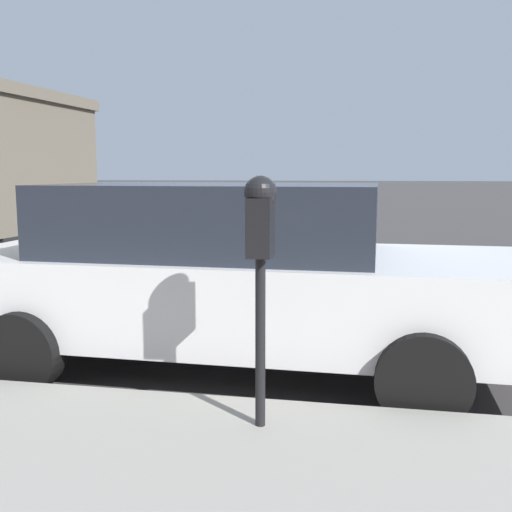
# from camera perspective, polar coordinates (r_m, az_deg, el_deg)

# --- Properties ---
(ground_plane) EXTENTS (220.00, 220.00, 0.00)m
(ground_plane) POSITION_cam_1_polar(r_m,az_deg,el_deg) (6.30, 0.68, -7.46)
(ground_plane) COLOR #3D3A3A
(parking_meter) EXTENTS (0.21, 0.19, 1.49)m
(parking_meter) POSITION_cam_1_polar(r_m,az_deg,el_deg) (3.44, 0.43, 1.81)
(parking_meter) COLOR black
(parking_meter) RESTS_ON sidewalk
(car_white) EXTENTS (2.10, 4.80, 1.58)m
(car_white) POSITION_cam_1_polar(r_m,az_deg,el_deg) (5.09, -2.33, -1.68)
(car_white) COLOR silver
(car_white) RESTS_ON ground_plane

